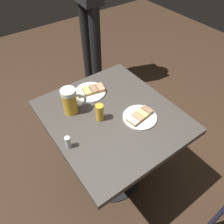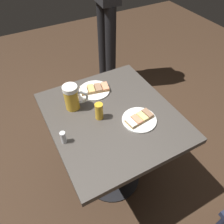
% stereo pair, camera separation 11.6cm
% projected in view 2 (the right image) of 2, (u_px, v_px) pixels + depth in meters
% --- Properties ---
extents(ground_plane, '(6.00, 6.00, 0.00)m').
position_uv_depth(ground_plane, '(112.00, 176.00, 1.80)').
color(ground_plane, '#382619').
extents(cafe_table, '(0.79, 0.72, 0.73)m').
position_uv_depth(cafe_table, '(112.00, 131.00, 1.39)').
color(cafe_table, black).
rests_on(cafe_table, ground_plane).
extents(plate_near, '(0.20, 0.20, 0.03)m').
position_uv_depth(plate_near, '(95.00, 90.00, 1.42)').
color(plate_near, white).
rests_on(plate_near, cafe_table).
extents(plate_far, '(0.20, 0.20, 0.03)m').
position_uv_depth(plate_far, '(139.00, 119.00, 1.24)').
color(plate_far, white).
rests_on(plate_far, cafe_table).
extents(beer_mug, '(0.09, 0.14, 0.16)m').
position_uv_depth(beer_mug, '(72.00, 97.00, 1.26)').
color(beer_mug, gold).
rests_on(beer_mug, cafe_table).
extents(beer_glass_small, '(0.05, 0.05, 0.10)m').
position_uv_depth(beer_glass_small, '(99.00, 111.00, 1.22)').
color(beer_glass_small, gold).
rests_on(beer_glass_small, cafe_table).
extents(salt_shaker, '(0.03, 0.03, 0.07)m').
position_uv_depth(salt_shaker, '(63.00, 137.00, 1.11)').
color(salt_shaker, silver).
rests_on(salt_shaker, cafe_table).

